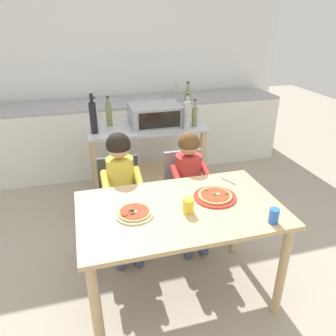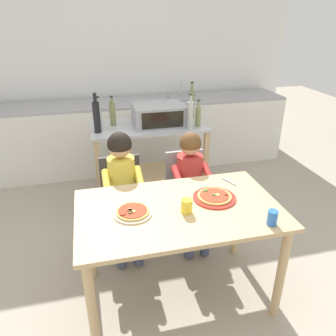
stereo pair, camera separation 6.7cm
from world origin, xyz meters
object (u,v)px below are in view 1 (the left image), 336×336
at_px(dining_chair_left, 121,198).
at_px(pizza_plate_red_rimmed, 215,196).
at_px(bottle_slim_sauce, 195,116).
at_px(bottle_squat_spirits, 187,103).
at_px(toaster_oven, 155,115).
at_px(bottle_brown_beer, 95,116).
at_px(kitchen_island_cart, 146,151).
at_px(drinking_cup_yellow, 188,206).
at_px(pizza_plate_cream, 134,213).
at_px(dining_chair_right, 185,190).
at_px(child_in_yellow_shirt, 122,182).
at_px(bottle_dark_olive_oil, 187,115).
at_px(serving_spoon, 228,181).
at_px(bottle_tall_green_wine, 93,117).
at_px(drinking_cup_blue, 274,216).
at_px(dining_table, 180,221).
at_px(bottle_clear_vinegar, 109,114).

relative_size(dining_chair_left, pizza_plate_red_rimmed, 2.74).
distance_m(bottle_slim_sauce, bottle_squat_spirits, 0.31).
distance_m(toaster_oven, bottle_brown_beer, 0.59).
xyz_separation_m(kitchen_island_cart, toaster_oven, (0.11, -0.01, 0.39)).
relative_size(toaster_oven, drinking_cup_yellow, 5.48).
height_order(pizza_plate_cream, drinking_cup_yellow, drinking_cup_yellow).
xyz_separation_m(dining_chair_right, child_in_yellow_shirt, (-0.57, -0.10, 0.21)).
bearing_deg(pizza_plate_cream, child_in_yellow_shirt, 89.95).
distance_m(bottle_slim_sauce, bottle_dark_olive_oil, 0.14).
bearing_deg(serving_spoon, bottle_squat_spirits, 85.26).
xyz_separation_m(bottle_tall_green_wine, pizza_plate_cream, (0.14, -1.32, -0.26)).
relative_size(dining_chair_left, serving_spoon, 5.79).
relative_size(drinking_cup_blue, serving_spoon, 0.68).
distance_m(bottle_slim_sauce, bottle_tall_green_wine, 0.99).
xyz_separation_m(dining_table, drinking_cup_yellow, (0.03, -0.06, 0.16)).
bearing_deg(bottle_slim_sauce, bottle_brown_beer, 171.53).
distance_m(dining_chair_left, pizza_plate_red_rimmed, 0.91).
height_order(kitchen_island_cart, dining_chair_right, kitchen_island_cart).
relative_size(kitchen_island_cart, dining_chair_left, 1.44).
distance_m(drinking_cup_blue, serving_spoon, 0.57).
xyz_separation_m(bottle_squat_spirits, pizza_plate_cream, (-0.88, -1.57, -0.26)).
distance_m(bottle_tall_green_wine, bottle_brown_beer, 0.09).
distance_m(toaster_oven, bottle_dark_olive_oil, 0.35).
bearing_deg(drinking_cup_blue, pizza_plate_red_rimmed, 121.50).
bearing_deg(bottle_clear_vinegar, toaster_oven, -10.25).
height_order(bottle_slim_sauce, bottle_dark_olive_oil, bottle_dark_olive_oil).
bearing_deg(bottle_brown_beer, drinking_cup_yellow, -72.82).
height_order(bottle_tall_green_wine, serving_spoon, bottle_tall_green_wine).
height_order(child_in_yellow_shirt, drinking_cup_blue, child_in_yellow_shirt).
height_order(child_in_yellow_shirt, pizza_plate_cream, child_in_yellow_shirt).
bearing_deg(bottle_clear_vinegar, bottle_squat_spirits, 5.01).
xyz_separation_m(bottle_tall_green_wine, drinking_cup_yellow, (0.48, -1.38, -0.23)).
xyz_separation_m(pizza_plate_cream, serving_spoon, (0.77, 0.26, -0.01)).
bearing_deg(drinking_cup_yellow, kitchen_island_cart, 88.66).
bearing_deg(pizza_plate_red_rimmed, bottle_squat_spirits, 78.68).
bearing_deg(pizza_plate_cream, bottle_dark_olive_oil, 57.86).
xyz_separation_m(pizza_plate_cream, drinking_cup_blue, (0.80, -0.31, 0.04)).
relative_size(child_in_yellow_shirt, drinking_cup_blue, 11.13).
relative_size(bottle_brown_beer, bottle_clear_vinegar, 1.08).
xyz_separation_m(bottle_slim_sauce, bottle_brown_beer, (-0.96, 0.14, 0.04)).
distance_m(toaster_oven, dining_chair_right, 0.88).
height_order(bottle_dark_olive_oil, drinking_cup_blue, bottle_dark_olive_oil).
xyz_separation_m(child_in_yellow_shirt, pizza_plate_red_rimmed, (0.57, -0.53, 0.08)).
distance_m(dining_chair_left, child_in_yellow_shirt, 0.24).
bearing_deg(pizza_plate_cream, bottle_slim_sauce, 56.08).
relative_size(bottle_clear_vinegar, drinking_cup_blue, 3.15).
bearing_deg(toaster_oven, bottle_tall_green_wine, -171.08).
bearing_deg(pizza_plate_cream, dining_chair_right, 50.26).
relative_size(kitchen_island_cart, drinking_cup_blue, 12.22).
xyz_separation_m(bottle_clear_vinegar, drinking_cup_blue, (0.78, -1.81, -0.19)).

